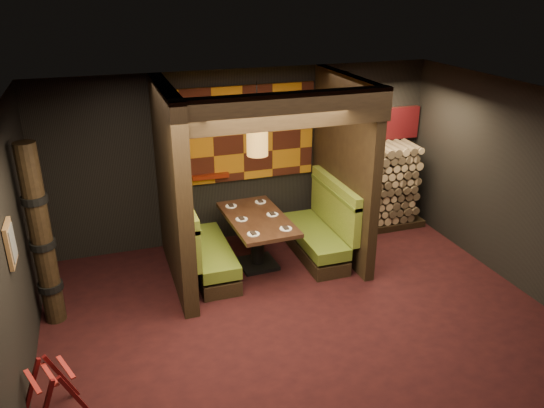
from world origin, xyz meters
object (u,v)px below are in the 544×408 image
at_px(booth_bench_left, 203,250).
at_px(totem_column, 41,238).
at_px(booth_bench_right, 320,232).
at_px(luggage_rack, 53,391).
at_px(firewood_stack, 376,187).
at_px(dining_table, 257,231).
at_px(pendant_lamp, 257,140).

bearing_deg(booth_bench_left, totem_column, -165.25).
relative_size(booth_bench_right, luggage_rack, 2.15).
bearing_deg(firewood_stack, dining_table, -163.21).
distance_m(totem_column, firewood_stack, 5.50).
relative_size(pendant_lamp, firewood_stack, 0.60).
xyz_separation_m(pendant_lamp, totem_column, (-2.92, -0.47, -0.85)).
bearing_deg(pendant_lamp, booth_bench_left, 174.66).
relative_size(booth_bench_right, dining_table, 1.00).
relative_size(dining_table, luggage_rack, 2.14).
height_order(booth_bench_right, firewood_stack, firewood_stack).
distance_m(booth_bench_left, firewood_stack, 3.34).
xyz_separation_m(dining_table, luggage_rack, (-2.84, -2.35, -0.25)).
bearing_deg(pendant_lamp, firewood_stack, 17.88).
xyz_separation_m(dining_table, totem_column, (-2.92, -0.52, 0.60)).
relative_size(booth_bench_left, pendant_lamp, 1.54).
relative_size(dining_table, firewood_stack, 0.92).
bearing_deg(totem_column, firewood_stack, 13.19).
bearing_deg(totem_column, luggage_rack, -87.49).
distance_m(booth_bench_left, totem_column, 2.30).
distance_m(dining_table, firewood_stack, 2.52).
height_order(luggage_rack, firewood_stack, firewood_stack).
bearing_deg(firewood_stack, pendant_lamp, -162.12).
bearing_deg(pendant_lamp, booth_bench_right, 4.21).
bearing_deg(luggage_rack, booth_bench_left, 49.80).
bearing_deg(luggage_rack, firewood_stack, 30.35).
bearing_deg(firewood_stack, luggage_rack, -149.65).
height_order(booth_bench_left, dining_table, booth_bench_left).
xyz_separation_m(luggage_rack, totem_column, (-0.08, 1.83, 0.85)).
bearing_deg(luggage_rack, dining_table, 39.57).
xyz_separation_m(booth_bench_right, totem_column, (-3.98, -0.55, 0.79)).
xyz_separation_m(pendant_lamp, firewood_stack, (2.41, 0.78, -1.29)).
distance_m(booth_bench_left, dining_table, 0.86).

